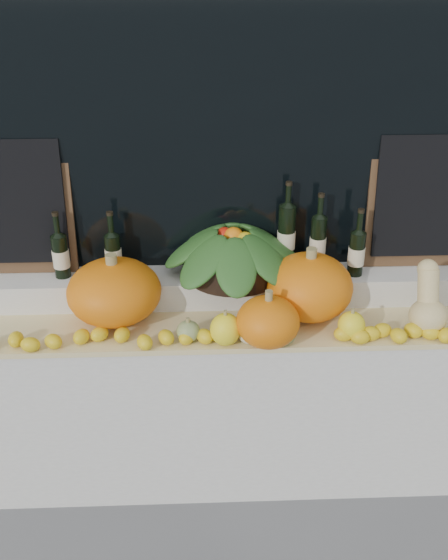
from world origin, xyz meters
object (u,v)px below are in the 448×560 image
Objects in this scene: pumpkin_right at (309,287)px; wine_bottle_tall at (286,237)px; butternut_squash at (428,305)px; pumpkin_left at (114,292)px; produce_bowl at (234,251)px.

pumpkin_right is 0.27m from wine_bottle_tall.
butternut_squash is at bearing -30.35° from wine_bottle_tall.
pumpkin_left is at bearing -164.93° from wine_bottle_tall.
butternut_squash is 0.70× the size of wine_bottle_tall.
pumpkin_right is 0.38m from produce_bowl.
butternut_squash reaches higher than pumpkin_right.
produce_bowl is 0.25m from wine_bottle_tall.
wine_bottle_tall reaches higher than produce_bowl.
butternut_squash is 0.69m from wine_bottle_tall.
wine_bottle_tall is at bearing 149.65° from butternut_squash.
pumpkin_left is 1.36m from butternut_squash.
wine_bottle_tall is (-0.08, 0.21, 0.15)m from pumpkin_right.
wine_bottle_tall is at bearing 110.88° from pumpkin_right.
wine_bottle_tall is at bearing 11.31° from produce_bowl.
pumpkin_left is 0.82m from wine_bottle_tall.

